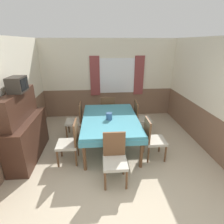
{
  "coord_description": "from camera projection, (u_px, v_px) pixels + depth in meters",
  "views": [
    {
      "loc": [
        -0.35,
        -1.99,
        2.47
      ],
      "look_at": [
        -0.04,
        1.88,
        0.92
      ],
      "focal_mm": 28.0,
      "sensor_mm": 36.0,
      "label": 1
    }
  ],
  "objects": [
    {
      "name": "sideboard",
      "position": [
        26.0,
        131.0,
        3.84
      ],
      "size": [
        0.46,
        1.54,
        1.54
      ],
      "color": "#3D2319",
      "rests_on": "ground_plane"
    },
    {
      "name": "wall_left",
      "position": [
        15.0,
        98.0,
        3.95
      ],
      "size": [
        0.05,
        4.3,
        2.6
      ],
      "color": "silver",
      "rests_on": "ground_plane"
    },
    {
      "name": "wall_back",
      "position": [
        109.0,
        79.0,
        5.93
      ],
      "size": [
        4.82,
        0.09,
        2.6
      ],
      "color": "silver",
      "rests_on": "ground_plane"
    },
    {
      "name": "ground_plane",
      "position": [
        124.0,
        209.0,
        2.79
      ],
      "size": [
        16.0,
        16.0,
        0.0
      ],
      "primitive_type": "plane",
      "color": "tan"
    },
    {
      "name": "chair_right_near",
      "position": [
        152.0,
        138.0,
        3.86
      ],
      "size": [
        0.44,
        0.44,
        0.96
      ],
      "rotation": [
        0.0,
        0.0,
        4.71
      ],
      "color": "brown",
      "rests_on": "ground_plane"
    },
    {
      "name": "wall_right",
      "position": [
        204.0,
        94.0,
        4.27
      ],
      "size": [
        0.05,
        4.3,
        2.6
      ],
      "color": "silver",
      "rests_on": "ground_plane"
    },
    {
      "name": "chair_right_far",
      "position": [
        140.0,
        117.0,
        4.93
      ],
      "size": [
        0.44,
        0.44,
        0.96
      ],
      "rotation": [
        0.0,
        0.0,
        4.71
      ],
      "color": "brown",
      "rests_on": "ground_plane"
    },
    {
      "name": "chair_head_window",
      "position": [
        108.0,
        110.0,
        5.45
      ],
      "size": [
        0.44,
        0.44,
        0.96
      ],
      "color": "brown",
      "rests_on": "ground_plane"
    },
    {
      "name": "chair_left_far",
      "position": [
        76.0,
        119.0,
        4.8
      ],
      "size": [
        0.44,
        0.44,
        0.96
      ],
      "rotation": [
        0.0,
        0.0,
        1.57
      ],
      "color": "brown",
      "rests_on": "ground_plane"
    },
    {
      "name": "tv",
      "position": [
        17.0,
        84.0,
        3.46
      ],
      "size": [
        0.29,
        0.41,
        0.31
      ],
      "color": "#2D2823",
      "rests_on": "sideboard"
    },
    {
      "name": "vase",
      "position": [
        109.0,
        116.0,
        4.11
      ],
      "size": [
        0.15,
        0.15,
        0.17
      ],
      "color": "#335684",
      "rests_on": "dining_table"
    },
    {
      "name": "dining_table",
      "position": [
        110.0,
        122.0,
        4.27
      ],
      "size": [
        1.36,
        1.99,
        0.77
      ],
      "color": "teal",
      "rests_on": "ground_plane"
    },
    {
      "name": "chair_head_near",
      "position": [
        115.0,
        157.0,
        3.21
      ],
      "size": [
        0.44,
        0.44,
        0.96
      ],
      "rotation": [
        0.0,
        0.0,
        3.14
      ],
      "color": "brown",
      "rests_on": "ground_plane"
    },
    {
      "name": "chair_left_near",
      "position": [
        70.0,
        141.0,
        3.73
      ],
      "size": [
        0.44,
        0.44,
        0.96
      ],
      "rotation": [
        0.0,
        0.0,
        1.57
      ],
      "color": "brown",
      "rests_on": "ground_plane"
    }
  ]
}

